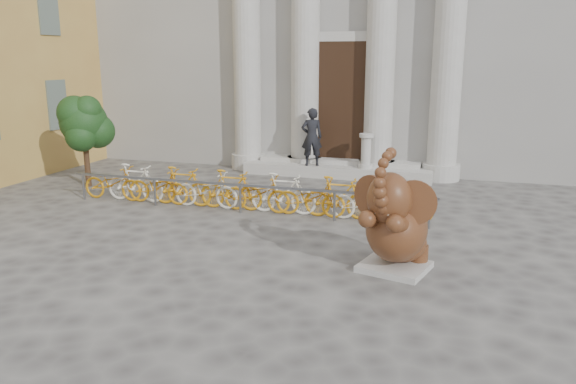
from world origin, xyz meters
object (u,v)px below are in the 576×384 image
(pedestrian, at_px, (312,137))
(elephant_statue, at_px, (395,226))
(tree, at_px, (84,123))
(bike_rack, at_px, (243,191))

(pedestrian, bearing_deg, elephant_statue, 94.30)
(tree, xyz_separation_m, pedestrian, (5.91, 3.30, -0.59))
(bike_rack, relative_size, tree, 3.52)
(elephant_statue, height_order, pedestrian, elephant_statue)
(bike_rack, distance_m, pedestrian, 4.54)
(elephant_statue, bearing_deg, bike_rack, 158.38)
(bike_rack, relative_size, pedestrian, 5.15)
(tree, bearing_deg, elephant_statue, -23.77)
(elephant_statue, height_order, bike_rack, elephant_statue)
(elephant_statue, distance_m, pedestrian, 8.23)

